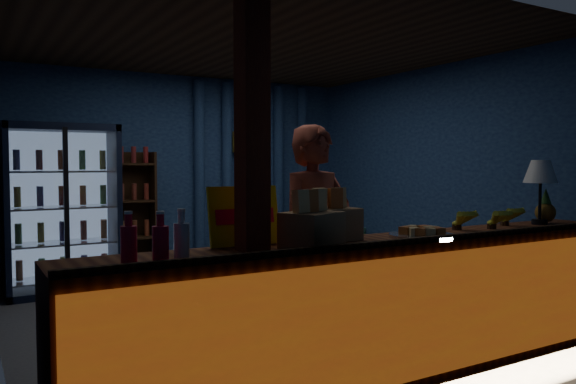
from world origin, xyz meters
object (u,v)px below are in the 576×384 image
(green_chair, at_px, (336,248))
(pastry_tray, at_px, (422,234))
(table_lamp, at_px, (541,174))
(shopkeeper, at_px, (316,241))

(green_chair, relative_size, pastry_tray, 1.41)
(green_chair, xyz_separation_m, table_lamp, (-0.22, -3.27, 1.08))
(shopkeeper, relative_size, pastry_tray, 3.79)
(pastry_tray, bearing_deg, shopkeeper, 124.60)
(green_chair, distance_m, table_lamp, 3.45)
(pastry_tray, bearing_deg, green_chair, 63.73)
(shopkeeper, distance_m, green_chair, 3.52)
(green_chair, distance_m, pastry_tray, 3.85)
(pastry_tray, relative_size, table_lamp, 0.85)
(shopkeeper, distance_m, pastry_tray, 0.80)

